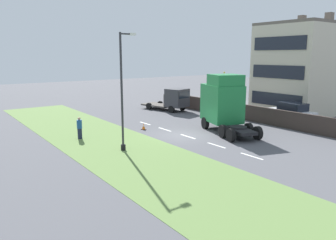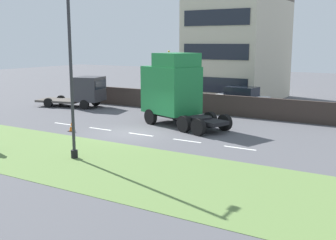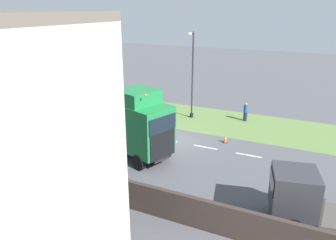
{
  "view_description": "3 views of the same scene",
  "coord_description": "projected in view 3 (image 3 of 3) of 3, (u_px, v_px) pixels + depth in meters",
  "views": [
    {
      "loc": [
        -16.26,
        -20.2,
        6.37
      ],
      "look_at": [
        -1.81,
        -0.47,
        1.53
      ],
      "focal_mm": 35.0,
      "sensor_mm": 36.0,
      "label": 1
    },
    {
      "loc": [
        -20.39,
        -15.12,
        5.5
      ],
      "look_at": [
        -0.16,
        -2.74,
        1.12
      ],
      "focal_mm": 45.0,
      "sensor_mm": 36.0,
      "label": 2
    },
    {
      "loc": [
        21.27,
        9.65,
        9.85
      ],
      "look_at": [
        -0.0,
        -0.59,
        1.67
      ],
      "focal_mm": 35.0,
      "sensor_mm": 36.0,
      "label": 3
    }
  ],
  "objects": [
    {
      "name": "parked_car",
      "position": [
        40.0,
        187.0,
        16.94
      ],
      "size": [
        2.34,
        4.5,
        2.07
      ],
      "rotation": [
        0.0,
        0.0,
        -0.11
      ],
      "color": "silver",
      "rests_on": "ground"
    },
    {
      "name": "ground_plane",
      "position": [
        175.0,
        142.0,
        25.29
      ],
      "size": [
        120.0,
        120.0,
        0.0
      ],
      "primitive_type": "plane",
      "color": "#515156",
      "rests_on": "ground"
    },
    {
      "name": "lorry_cab",
      "position": [
        141.0,
        126.0,
        21.6
      ],
      "size": [
        4.4,
        6.75,
        4.96
      ],
      "rotation": [
        0.0,
        0.0,
        -0.32
      ],
      "color": "black",
      "rests_on": "ground"
    },
    {
      "name": "flatbed_truck",
      "position": [
        304.0,
        196.0,
        15.42
      ],
      "size": [
        3.45,
        6.18,
        2.64
      ],
      "rotation": [
        0.0,
        0.0,
        3.37
      ],
      "color": "#333338",
      "rests_on": "ground"
    },
    {
      "name": "lane_markings",
      "position": [
        167.0,
        140.0,
        25.57
      ],
      "size": [
        0.16,
        14.6,
        0.0
      ],
      "color": "white",
      "rests_on": "ground"
    },
    {
      "name": "pedestrian",
      "position": [
        246.0,
        112.0,
        29.62
      ],
      "size": [
        0.39,
        0.39,
        1.71
      ],
      "color": "#1E233D",
      "rests_on": "ground"
    },
    {
      "name": "traffic_cone_lead",
      "position": [
        225.0,
        139.0,
        25.04
      ],
      "size": [
        0.36,
        0.36,
        0.58
      ],
      "color": "black",
      "rests_on": "ground"
    },
    {
      "name": "grass_verge",
      "position": [
        202.0,
        119.0,
        30.39
      ],
      "size": [
        7.0,
        44.0,
        0.01
      ],
      "color": "#607F42",
      "rests_on": "ground"
    },
    {
      "name": "lamp_post",
      "position": [
        192.0,
        80.0,
        29.58
      ],
      "size": [
        1.28,
        0.33,
        7.83
      ],
      "color": "black",
      "rests_on": "ground"
    },
    {
      "name": "boundary_wall",
      "position": [
        105.0,
        187.0,
        17.37
      ],
      "size": [
        0.25,
        24.0,
        1.56
      ],
      "color": "#382D28",
      "rests_on": "ground"
    }
  ]
}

